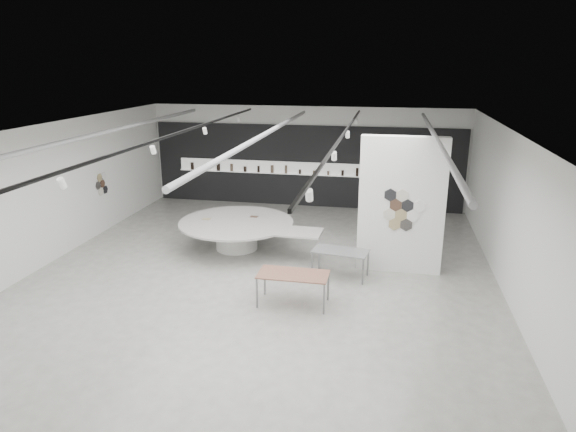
% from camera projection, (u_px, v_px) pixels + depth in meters
% --- Properties ---
extents(room, '(12.02, 14.02, 3.82)m').
position_uv_depth(room, '(257.00, 198.00, 12.95)').
color(room, '#ABAAA1').
rests_on(room, ground).
extents(back_wall_display, '(11.80, 0.27, 3.10)m').
position_uv_depth(back_wall_display, '(303.00, 166.00, 19.61)').
color(back_wall_display, black).
rests_on(back_wall_display, ground).
extents(partition_column, '(2.20, 0.38, 3.60)m').
position_uv_depth(partition_column, '(401.00, 206.00, 13.30)').
color(partition_column, white).
rests_on(partition_column, ground).
extents(display_island, '(4.40, 3.53, 0.87)m').
position_uv_depth(display_island, '(239.00, 231.00, 15.20)').
color(display_island, white).
rests_on(display_island, ground).
extents(sample_table_wood, '(1.62, 0.82, 0.75)m').
position_uv_depth(sample_table_wood, '(293.00, 276.00, 11.68)').
color(sample_table_wood, '#885A46').
rests_on(sample_table_wood, ground).
extents(sample_table_stone, '(1.50, 0.91, 0.72)m').
position_uv_depth(sample_table_stone, '(341.00, 253.00, 13.20)').
color(sample_table_stone, gray).
rests_on(sample_table_stone, ground).
extents(kitchen_counter, '(1.50, 0.61, 1.17)m').
position_uv_depth(kitchen_counter, '(388.00, 201.00, 18.96)').
color(kitchen_counter, white).
rests_on(kitchen_counter, ground).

